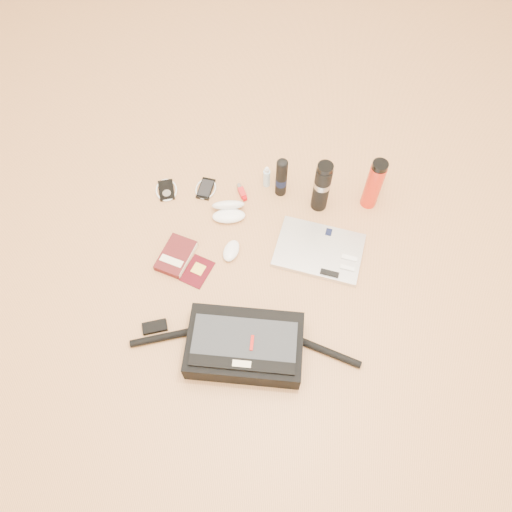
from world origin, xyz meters
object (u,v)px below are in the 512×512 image
(thermos_red, at_px, (374,184))
(messenger_bag, at_px, (244,346))
(laptop, at_px, (319,251))
(thermos_black, at_px, (322,186))
(book, at_px, (176,256))

(thermos_red, bearing_deg, messenger_bag, -123.74)
(laptop, distance_m, thermos_red, 0.37)
(laptop, height_order, thermos_red, thermos_red)
(laptop, bearing_deg, thermos_black, 102.98)
(book, xyz_separation_m, thermos_black, (0.59, 0.32, 0.12))
(thermos_red, bearing_deg, book, -156.57)
(messenger_bag, relative_size, laptop, 2.22)
(book, height_order, thermos_red, thermos_red)
(laptop, xyz_separation_m, book, (-0.60, -0.08, 0.00))
(messenger_bag, height_order, thermos_red, thermos_red)
(laptop, relative_size, book, 1.93)
(book, bearing_deg, thermos_black, 46.12)
(laptop, distance_m, thermos_black, 0.27)
(book, distance_m, thermos_black, 0.68)
(messenger_bag, height_order, book, messenger_bag)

